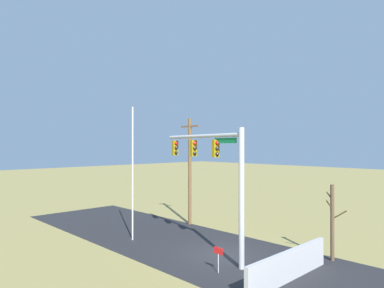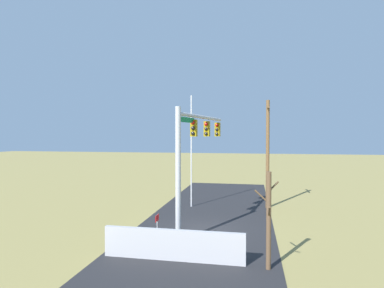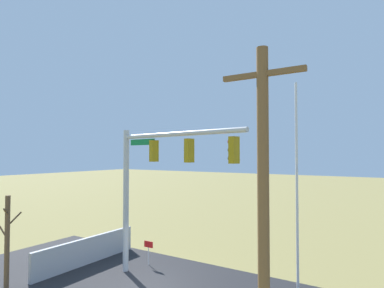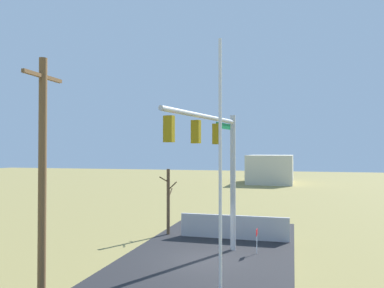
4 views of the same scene
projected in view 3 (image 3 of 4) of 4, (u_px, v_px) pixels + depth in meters
name	position (u px, v px, depth m)	size (l,w,h in m)	color
ground_plane	(146.00, 288.00, 13.64)	(160.00, 160.00, 0.00)	olive
sidewalk_corner	(111.00, 267.00, 16.13)	(6.00, 6.00, 0.01)	#B7B5AD
retaining_fence	(87.00, 251.00, 16.62)	(0.20, 6.27, 1.36)	#A8A8AD
signal_mast	(154.00, 172.00, 14.29)	(7.16, 1.65, 6.92)	#B2B5BA
flagpole	(297.00, 193.00, 12.18)	(0.10, 0.10, 8.50)	silver
utility_pole	(263.00, 223.00, 6.97)	(1.90, 0.26, 8.10)	brown
bare_tree	(7.00, 242.00, 13.34)	(1.27, 1.02, 3.98)	brown
open_sign	(149.00, 247.00, 16.46)	(0.56, 0.04, 1.22)	silver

